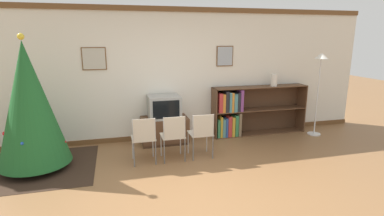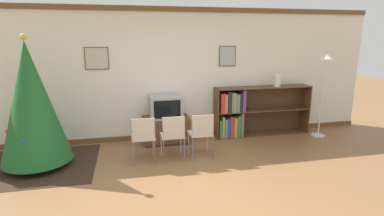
% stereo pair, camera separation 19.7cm
% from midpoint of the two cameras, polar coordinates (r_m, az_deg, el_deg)
% --- Properties ---
extents(ground_plane, '(24.00, 24.00, 0.00)m').
position_cam_midpoint_polar(ground_plane, '(4.21, -0.43, -16.78)').
color(ground_plane, brown).
extents(wall_back, '(9.13, 0.11, 2.70)m').
position_cam_midpoint_polar(wall_back, '(6.23, -6.35, 6.27)').
color(wall_back, silver).
rests_on(wall_back, ground_plane).
extents(area_rug, '(1.84, 1.71, 0.01)m').
position_cam_midpoint_polar(area_rug, '(5.69, -28.23, -10.07)').
color(area_rug, '#332319').
rests_on(area_rug, ground_plane).
extents(christmas_tree, '(1.10, 1.10, 2.16)m').
position_cam_midpoint_polar(christmas_tree, '(5.38, -29.49, 0.60)').
color(christmas_tree, maroon).
rests_on(christmas_tree, area_rug).
extents(tv_console, '(0.93, 0.52, 0.53)m').
position_cam_midpoint_polar(tv_console, '(6.13, -6.16, -4.21)').
color(tv_console, '#412A1A').
rests_on(tv_console, ground_plane).
extents(television, '(0.63, 0.51, 0.45)m').
position_cam_midpoint_polar(television, '(6.00, -6.28, 0.24)').
color(television, '#9E9E99').
rests_on(television, tv_console).
extents(folding_chair_left, '(0.40, 0.40, 0.82)m').
position_cam_midpoint_polar(folding_chair_left, '(5.12, -10.26, -5.53)').
color(folding_chair_left, '#BCB29E').
rests_on(folding_chair_left, ground_plane).
extents(folding_chair_center, '(0.40, 0.40, 0.82)m').
position_cam_midpoint_polar(folding_chair_center, '(5.18, -4.65, -5.14)').
color(folding_chair_center, '#BCB29E').
rests_on(folding_chair_center, ground_plane).
extents(folding_chair_right, '(0.40, 0.40, 0.82)m').
position_cam_midpoint_polar(folding_chair_right, '(5.28, 0.79, -4.72)').
color(folding_chair_right, '#BCB29E').
rests_on(folding_chair_right, ground_plane).
extents(bookshelf, '(2.14, 0.36, 1.07)m').
position_cam_midpoint_polar(bookshelf, '(6.61, 8.77, -0.62)').
color(bookshelf, brown).
rests_on(bookshelf, ground_plane).
extents(vase, '(0.15, 0.15, 0.27)m').
position_cam_midpoint_polar(vase, '(6.75, 14.56, 5.19)').
color(vase, silver).
rests_on(vase, bookshelf).
extents(standing_lamp, '(0.28, 0.28, 1.79)m').
position_cam_midpoint_polar(standing_lamp, '(6.90, 22.42, 6.23)').
color(standing_lamp, silver).
rests_on(standing_lamp, ground_plane).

